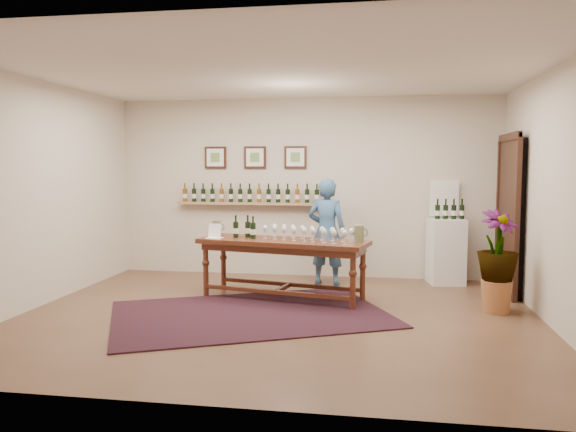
# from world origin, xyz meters

# --- Properties ---
(ground) EXTENTS (6.00, 6.00, 0.00)m
(ground) POSITION_xyz_m (0.00, 0.00, 0.00)
(ground) COLOR #513824
(ground) RESTS_ON ground
(room_shell) EXTENTS (6.00, 6.00, 6.00)m
(room_shell) POSITION_xyz_m (2.11, 1.86, 1.12)
(room_shell) COLOR beige
(room_shell) RESTS_ON ground
(rug) EXTENTS (3.72, 3.21, 0.02)m
(rug) POSITION_xyz_m (-0.32, 0.02, 0.01)
(rug) COLOR #45160C
(rug) RESTS_ON ground
(tasting_table) EXTENTS (2.31, 1.15, 0.78)m
(tasting_table) POSITION_xyz_m (-0.08, 0.86, 0.67)
(tasting_table) COLOR #451D11
(tasting_table) RESTS_ON ground
(table_glasses) EXTENTS (1.36, 0.78, 0.19)m
(table_glasses) POSITION_xyz_m (0.25, 0.83, 0.88)
(table_glasses) COLOR silver
(table_glasses) RESTS_ON tasting_table
(table_bottles) EXTENTS (0.35, 0.26, 0.33)m
(table_bottles) POSITION_xyz_m (-0.60, 0.99, 0.95)
(table_bottles) COLOR black
(table_bottles) RESTS_ON tasting_table
(pitcher_left) EXTENTS (0.16, 0.16, 0.21)m
(pitcher_left) POSITION_xyz_m (-1.04, 1.11, 0.89)
(pitcher_left) COLOR #646B42
(pitcher_left) RESTS_ON tasting_table
(pitcher_right) EXTENTS (0.17, 0.17, 0.22)m
(pitcher_right) POSITION_xyz_m (0.91, 0.73, 0.89)
(pitcher_right) COLOR #646B42
(pitcher_right) RESTS_ON tasting_table
(menu_card) EXTENTS (0.23, 0.18, 0.19)m
(menu_card) POSITION_xyz_m (-1.01, 0.90, 0.88)
(menu_card) COLOR white
(menu_card) RESTS_ON tasting_table
(display_pedestal) EXTENTS (0.56, 0.56, 0.97)m
(display_pedestal) POSITION_xyz_m (2.14, 2.21, 0.48)
(display_pedestal) COLOR white
(display_pedestal) RESTS_ON ground
(pedestal_bottles) EXTENTS (0.29, 0.13, 0.29)m
(pedestal_bottles) POSITION_xyz_m (2.18, 2.17, 1.11)
(pedestal_bottles) COLOR black
(pedestal_bottles) RESTS_ON display_pedestal
(info_sign) EXTENTS (0.43, 0.10, 0.60)m
(info_sign) POSITION_xyz_m (2.12, 2.37, 1.27)
(info_sign) COLOR white
(info_sign) RESTS_ON display_pedestal
(potted_plant) EXTENTS (0.77, 0.77, 1.06)m
(potted_plant) POSITION_xyz_m (2.54, 0.57, 0.62)
(potted_plant) COLOR #A46036
(potted_plant) RESTS_ON ground
(person) EXTENTS (0.63, 0.47, 1.57)m
(person) POSITION_xyz_m (0.40, 1.87, 0.78)
(person) COLOR #375C82
(person) RESTS_ON ground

